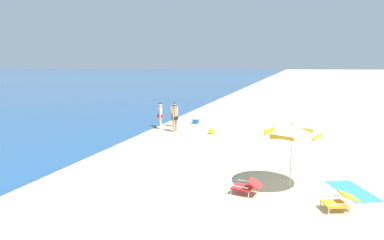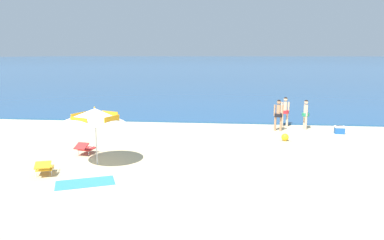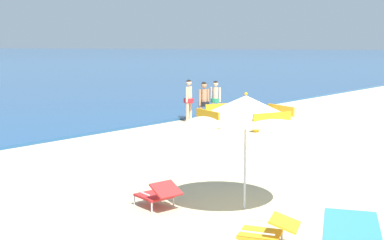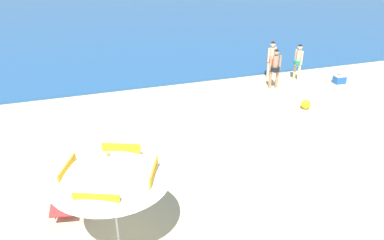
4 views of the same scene
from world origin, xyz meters
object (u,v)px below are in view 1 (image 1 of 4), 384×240
(lounge_chair_beside_umbrella, at_px, (247,186))
(cooler_box, at_px, (196,121))
(lounge_chair_under_umbrella, at_px, (340,201))
(person_standing_beside, at_px, (160,114))
(beach_towel, at_px, (352,191))
(beach_ball, at_px, (211,131))
(person_standing_near_shore, at_px, (175,116))
(beach_umbrella_striped_main, at_px, (292,132))
(person_wading_in, at_px, (175,113))

(lounge_chair_beside_umbrella, bearing_deg, cooler_box, 24.04)
(lounge_chair_under_umbrella, xyz_separation_m, person_standing_beside, (9.23, 9.24, 0.69))
(lounge_chair_under_umbrella, relative_size, person_standing_beside, 0.59)
(lounge_chair_under_umbrella, height_order, beach_towel, lounge_chair_under_umbrella)
(lounge_chair_under_umbrella, distance_m, beach_ball, 10.52)
(lounge_chair_beside_umbrella, distance_m, person_standing_near_shore, 10.03)
(lounge_chair_under_umbrella, bearing_deg, beach_umbrella_striped_main, 44.63)
(person_wading_in, bearing_deg, beach_towel, -132.79)
(beach_umbrella_striped_main, xyz_separation_m, beach_ball, (7.43, 4.49, -1.68))
(lounge_chair_under_umbrella, bearing_deg, beach_ball, 33.53)
(beach_umbrella_striped_main, xyz_separation_m, cooler_box, (10.43, 6.35, -1.65))
(lounge_chair_beside_umbrella, relative_size, beach_ball, 2.85)
(lounge_chair_under_umbrella, relative_size, beach_towel, 0.55)
(person_standing_beside, height_order, cooler_box, person_standing_beside)
(cooler_box, distance_m, beach_towel, 13.05)
(beach_umbrella_striped_main, relative_size, person_standing_beside, 1.74)
(lounge_chair_beside_umbrella, bearing_deg, person_wading_in, 31.66)
(cooler_box, bearing_deg, lounge_chair_under_umbrella, -146.90)
(lounge_chair_beside_umbrella, bearing_deg, lounge_chair_under_umbrella, -98.03)
(beach_umbrella_striped_main, distance_m, cooler_box, 12.32)
(person_standing_near_shore, bearing_deg, lounge_chair_under_umbrella, -137.19)
(lounge_chair_under_umbrella, height_order, beach_ball, lounge_chair_under_umbrella)
(lounge_chair_beside_umbrella, distance_m, person_standing_beside, 11.11)
(person_standing_near_shore, bearing_deg, beach_umbrella_striped_main, -137.53)
(lounge_chair_under_umbrella, distance_m, beach_towel, 1.79)
(beach_ball, distance_m, beach_towel, 9.57)
(person_wading_in, bearing_deg, person_standing_near_shore, -158.71)
(person_standing_near_shore, distance_m, person_wading_in, 1.63)
(beach_towel, bearing_deg, cooler_box, 39.29)
(beach_umbrella_striped_main, height_order, person_standing_beside, beach_umbrella_striped_main)
(beach_towel, bearing_deg, beach_ball, 42.03)
(beach_umbrella_striped_main, distance_m, lounge_chair_under_umbrella, 2.45)
(beach_ball, relative_size, beach_towel, 0.19)
(beach_towel, bearing_deg, person_standing_near_shore, 50.86)
(person_standing_near_shore, distance_m, beach_towel, 11.22)
(cooler_box, relative_size, beach_towel, 0.28)
(beach_umbrella_striped_main, relative_size, beach_towel, 1.61)
(person_standing_near_shore, height_order, beach_towel, person_standing_near_shore)
(beach_umbrella_striped_main, distance_m, beach_towel, 2.68)
(lounge_chair_beside_umbrella, height_order, person_standing_near_shore, person_standing_near_shore)
(lounge_chair_under_umbrella, relative_size, person_standing_near_shore, 0.60)
(person_standing_beside, relative_size, beach_towel, 0.93)
(person_wading_in, xyz_separation_m, beach_towel, (-8.58, -9.27, -0.92))
(person_standing_near_shore, relative_size, cooler_box, 3.24)
(beach_umbrella_striped_main, bearing_deg, lounge_chair_under_umbrella, -135.37)
(person_wading_in, bearing_deg, cooler_box, -33.32)
(cooler_box, bearing_deg, person_wading_in, 146.68)
(beach_ball, bearing_deg, beach_umbrella_striped_main, -148.86)
(beach_ball, bearing_deg, lounge_chair_under_umbrella, -146.47)
(beach_umbrella_striped_main, xyz_separation_m, person_standing_beside, (7.90, 7.92, -0.88))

